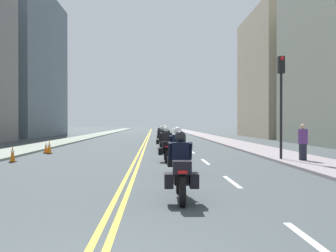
{
  "coord_description": "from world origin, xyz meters",
  "views": [
    {
      "loc": [
        0.8,
        -3.51,
        1.79
      ],
      "look_at": [
        1.7,
        20.95,
        1.61
      ],
      "focal_mm": 40.57,
      "sensor_mm": 36.0,
      "label": 1
    }
  ],
  "objects": [
    {
      "name": "motorcycle_6",
      "position": [
        1.45,
        32.87,
        0.65
      ],
      "size": [
        0.76,
        2.06,
        1.59
      ],
      "rotation": [
        0.0,
        0.0,
        0.01
      ],
      "color": "black",
      "rests_on": "ground"
    },
    {
      "name": "building_left_2",
      "position": [
        -16.91,
        48.94,
        9.79
      ],
      "size": [
        7.37,
        19.46,
        19.58
      ],
      "color": "slate",
      "rests_on": "ground"
    },
    {
      "name": "ground_plane",
      "position": [
        0.0,
        48.0,
        0.0
      ],
      "size": [
        264.0,
        264.0,
        0.0
      ],
      "primitive_type": "plane",
      "color": "#3E4648"
    },
    {
      "name": "lane_dashes_white",
      "position": [
        3.18,
        29.0,
        0.0
      ],
      "size": [
        0.14,
        56.4,
        0.01
      ],
      "color": "silver",
      "rests_on": "ground"
    },
    {
      "name": "motorcycle_0",
      "position": [
        1.41,
        5.28,
        0.66
      ],
      "size": [
        0.77,
        2.33,
        1.61
      ],
      "rotation": [
        0.0,
        0.0,
        -0.02
      ],
      "color": "black",
      "rests_on": "ground"
    },
    {
      "name": "motorcycle_2",
      "position": [
        1.37,
        14.28,
        0.66
      ],
      "size": [
        0.77,
        2.11,
        1.64
      ],
      "rotation": [
        0.0,
        0.0,
        0.02
      ],
      "color": "black",
      "rests_on": "ground"
    },
    {
      "name": "traffic_cone_0",
      "position": [
        -5.72,
        14.18,
        0.39
      ],
      "size": [
        0.3,
        0.3,
        0.78
      ],
      "color": "black",
      "rests_on": "ground"
    },
    {
      "name": "building_right_2",
      "position": [
        17.84,
        44.99,
        8.01
      ],
      "size": [
        9.22,
        15.54,
        16.03
      ],
      "color": "tan",
      "rests_on": "ground"
    },
    {
      "name": "motorcycle_3",
      "position": [
        1.49,
        19.25,
        0.66
      ],
      "size": [
        0.78,
        2.14,
        1.65
      ],
      "rotation": [
        0.0,
        0.0,
        0.06
      ],
      "color": "black",
      "rests_on": "ground"
    },
    {
      "name": "motorcycle_4",
      "position": [
        1.33,
        23.4,
        0.65
      ],
      "size": [
        0.76,
        2.23,
        1.57
      ],
      "rotation": [
        0.0,
        0.0,
        0.01
      ],
      "color": "black",
      "rests_on": "ground"
    },
    {
      "name": "traffic_cone_2",
      "position": [
        -5.64,
        19.31,
        0.33
      ],
      "size": [
        0.31,
        0.31,
        0.66
      ],
      "color": "black",
      "rests_on": "ground"
    },
    {
      "name": "sidewalk_right",
      "position": [
        7.76,
        48.0,
        0.06
      ],
      "size": [
        2.8,
        144.0,
        0.12
      ],
      "primitive_type": "cube",
      "color": "gray",
      "rests_on": "ground"
    },
    {
      "name": "centreline_yellow_outer",
      "position": [
        0.12,
        48.0,
        0.0
      ],
      "size": [
        0.12,
        132.0,
        0.01
      ],
      "primitive_type": "cube",
      "color": "yellow",
      "rests_on": "ground"
    },
    {
      "name": "traffic_cone_1",
      "position": [
        -5.35,
        18.97,
        0.39
      ],
      "size": [
        0.34,
        0.34,
        0.78
      ],
      "color": "black",
      "rests_on": "ground"
    },
    {
      "name": "sidewalk_left",
      "position": [
        -7.76,
        48.0,
        0.06
      ],
      "size": [
        2.8,
        144.0,
        0.12
      ],
      "primitive_type": "cube",
      "color": "gray",
      "rests_on": "ground"
    },
    {
      "name": "centreline_yellow_inner",
      "position": [
        -0.12,
        48.0,
        0.0
      ],
      "size": [
        0.12,
        132.0,
        0.01
      ],
      "primitive_type": "cube",
      "color": "yellow",
      "rests_on": "ground"
    },
    {
      "name": "pedestrian_0",
      "position": [
        7.51,
        13.34,
        0.91
      ],
      "size": [
        0.37,
        0.24,
        1.76
      ],
      "rotation": [
        0.0,
        0.0,
        3.2
      ],
      "color": "#20232F",
      "rests_on": "ground"
    },
    {
      "name": "motorcycle_5",
      "position": [
        1.62,
        28.54,
        0.66
      ],
      "size": [
        0.78,
        2.29,
        1.64
      ],
      "rotation": [
        0.0,
        0.0,
        -0.05
      ],
      "color": "black",
      "rests_on": "ground"
    },
    {
      "name": "traffic_light_near",
      "position": [
        6.76,
        14.06,
        3.4
      ],
      "size": [
        0.28,
        0.38,
        4.93
      ],
      "color": "black",
      "rests_on": "ground"
    },
    {
      "name": "motorcycle_1",
      "position": [
        1.62,
        9.42,
        0.67
      ],
      "size": [
        0.77,
        2.15,
        1.67
      ],
      "rotation": [
        0.0,
        0.0,
        0.03
      ],
      "color": "black",
      "rests_on": "ground"
    }
  ]
}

